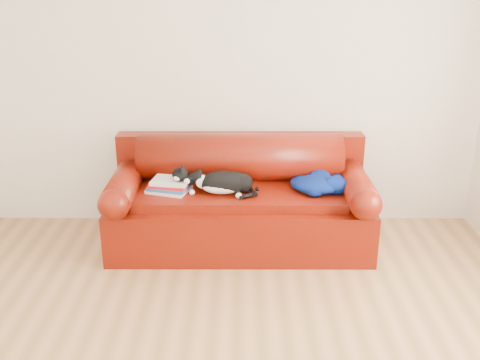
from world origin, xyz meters
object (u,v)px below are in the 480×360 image
object	(u,v)px
book_stack	(170,185)
blanket	(319,183)
cat	(224,183)
sofa_base	(240,218)

from	to	relation	value
book_stack	blanket	world-z (taller)	blanket
cat	blanket	size ratio (longest dim) A/B	1.29
sofa_base	cat	bearing A→B (deg)	-140.23
sofa_base	book_stack	distance (m)	0.64
blanket	book_stack	bearing A→B (deg)	-179.37
book_stack	blanket	size ratio (longest dim) A/B	0.79
book_stack	sofa_base	bearing A→B (deg)	6.61
book_stack	cat	distance (m)	0.44
blanket	sofa_base	bearing A→B (deg)	175.28
sofa_base	cat	world-z (taller)	cat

